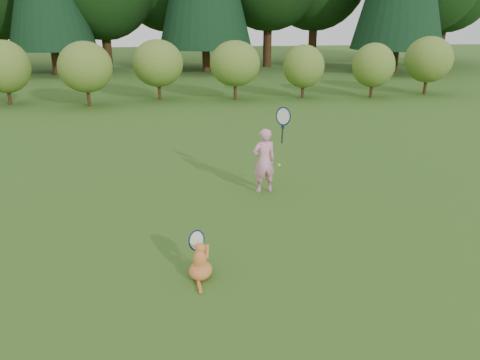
{
  "coord_description": "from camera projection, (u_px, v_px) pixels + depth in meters",
  "views": [
    {
      "loc": [
        -0.82,
        -7.15,
        3.54
      ],
      "look_at": [
        0.2,
        0.8,
        0.7
      ],
      "focal_mm": 35.0,
      "sensor_mm": 36.0,
      "label": 1
    }
  ],
  "objects": [
    {
      "name": "shrub_row",
      "position": [
        198.0,
        68.0,
        19.65
      ],
      "size": [
        28.0,
        3.0,
        2.8
      ],
      "primitive_type": null,
      "color": "#556A21",
      "rests_on": "ground"
    },
    {
      "name": "ground",
      "position": [
        234.0,
        235.0,
        7.96
      ],
      "size": [
        100.0,
        100.0,
        0.0
      ],
      "primitive_type": "plane",
      "color": "#345518",
      "rests_on": "ground"
    },
    {
      "name": "tennis_ball",
      "position": [
        279.0,
        165.0,
        9.82
      ],
      "size": [
        0.07,
        0.07,
        0.07
      ],
      "color": "#A9E61B",
      "rests_on": "ground"
    },
    {
      "name": "cat",
      "position": [
        200.0,
        259.0,
        6.59
      ],
      "size": [
        0.53,
        0.78,
        0.76
      ],
      "rotation": [
        0.0,
        0.0,
        -0.36
      ],
      "color": "#C47025",
      "rests_on": "ground"
    },
    {
      "name": "child",
      "position": [
        265.0,
        159.0,
        9.67
      ],
      "size": [
        0.77,
        0.5,
        2.04
      ],
      "rotation": [
        0.0,
        0.0,
        3.35
      ],
      "color": "pink",
      "rests_on": "ground"
    }
  ]
}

